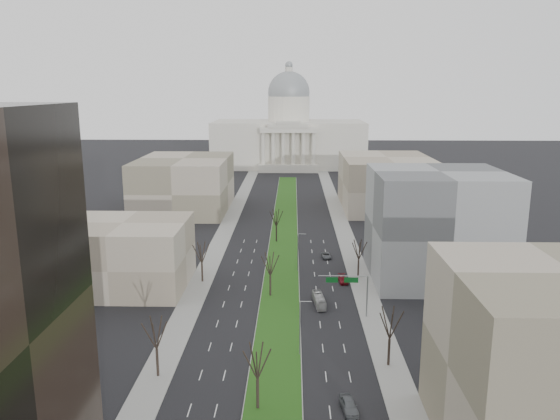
% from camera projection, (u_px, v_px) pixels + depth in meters
% --- Properties ---
extents(ground, '(600.00, 600.00, 0.00)m').
position_uv_depth(ground, '(284.00, 242.00, 150.00)').
color(ground, black).
rests_on(ground, ground).
extents(median, '(8.00, 222.03, 0.20)m').
position_uv_depth(median, '(284.00, 243.00, 148.99)').
color(median, '#999993').
rests_on(median, ground).
extents(sidewalk_left, '(5.00, 330.00, 0.15)m').
position_uv_depth(sidewalk_left, '(206.00, 271.00, 126.02)').
color(sidewalk_left, gray).
rests_on(sidewalk_left, ground).
extents(sidewalk_right, '(5.00, 330.00, 0.15)m').
position_uv_depth(sidewalk_right, '(358.00, 272.00, 125.19)').
color(sidewalk_right, gray).
rests_on(sidewalk_right, ground).
extents(capitol, '(80.00, 46.00, 55.00)m').
position_uv_depth(capitol, '(289.00, 136.00, 292.34)').
color(capitol, beige).
rests_on(capitol, ground).
extents(building_beige_left, '(26.00, 22.00, 14.00)m').
position_uv_depth(building_beige_left, '(125.00, 255.00, 115.11)').
color(building_beige_left, gray).
rests_on(building_beige_left, ground).
extents(building_grey_right, '(28.00, 26.00, 24.00)m').
position_uv_depth(building_grey_right, '(437.00, 226.00, 119.25)').
color(building_grey_right, '#5E6063').
rests_on(building_grey_right, ground).
extents(building_far_left, '(30.00, 40.00, 18.00)m').
position_uv_depth(building_far_left, '(184.00, 184.00, 187.88)').
color(building_far_left, gray).
rests_on(building_far_left, ground).
extents(building_far_right, '(30.00, 40.00, 18.00)m').
position_uv_depth(building_far_right, '(386.00, 183.00, 191.09)').
color(building_far_right, gray).
rests_on(building_far_right, ground).
extents(tree_left_mid, '(5.40, 5.40, 9.72)m').
position_uv_depth(tree_left_mid, '(156.00, 332.00, 78.65)').
color(tree_left_mid, black).
rests_on(tree_left_mid, ground).
extents(tree_left_far, '(5.28, 5.28, 9.50)m').
position_uv_depth(tree_left_far, '(202.00, 252.00, 117.70)').
color(tree_left_far, black).
rests_on(tree_left_far, ground).
extents(tree_right_mid, '(5.52, 5.52, 9.94)m').
position_uv_depth(tree_right_mid, '(390.00, 322.00, 81.70)').
color(tree_right_mid, black).
rests_on(tree_right_mid, ground).
extents(tree_right_far, '(5.04, 5.04, 9.07)m').
position_uv_depth(tree_right_far, '(359.00, 249.00, 120.85)').
color(tree_right_far, black).
rests_on(tree_right_far, ground).
extents(tree_median_a, '(5.40, 5.40, 9.72)m').
position_uv_depth(tree_median_a, '(257.00, 361.00, 70.48)').
color(tree_median_a, black).
rests_on(tree_median_a, ground).
extents(tree_median_b, '(5.40, 5.40, 9.72)m').
position_uv_depth(tree_median_b, '(270.00, 263.00, 109.50)').
color(tree_median_b, black).
rests_on(tree_median_b, ground).
extents(tree_median_c, '(5.40, 5.40, 9.72)m').
position_uv_depth(tree_median_c, '(276.00, 217.00, 148.52)').
color(tree_median_c, black).
rests_on(tree_median_c, ground).
extents(streetlamp_median_b, '(1.90, 0.20, 9.16)m').
position_uv_depth(streetlamp_median_b, '(300.00, 327.00, 85.46)').
color(streetlamp_median_b, gray).
rests_on(streetlamp_median_b, ground).
extents(streetlamp_median_c, '(1.90, 0.20, 9.16)m').
position_uv_depth(streetlamp_median_c, '(298.00, 252.00, 124.47)').
color(streetlamp_median_c, gray).
rests_on(streetlamp_median_c, ground).
extents(mast_arm_signs, '(9.12, 0.24, 8.09)m').
position_uv_depth(mast_arm_signs, '(353.00, 286.00, 99.60)').
color(mast_arm_signs, gray).
rests_on(mast_arm_signs, ground).
extents(car_grey_near, '(2.55, 5.00, 1.63)m').
position_uv_depth(car_grey_near, '(349.00, 405.00, 71.49)').
color(car_grey_near, '#53575B').
rests_on(car_grey_near, ground).
extents(car_black, '(1.44, 4.06, 1.33)m').
position_uv_depth(car_black, '(317.00, 296.00, 109.34)').
color(car_black, black).
rests_on(car_black, ground).
extents(car_red, '(2.20, 4.74, 1.34)m').
position_uv_depth(car_red, '(343.00, 279.00, 118.77)').
color(car_red, maroon).
rests_on(car_red, ground).
extents(car_grey_far, '(2.48, 4.71, 1.26)m').
position_uv_depth(car_grey_far, '(326.00, 255.00, 135.90)').
color(car_grey_far, '#53565B').
rests_on(car_grey_far, ground).
extents(box_van, '(2.52, 7.62, 2.08)m').
position_uv_depth(box_van, '(319.00, 300.00, 106.20)').
color(box_van, silver).
rests_on(box_van, ground).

